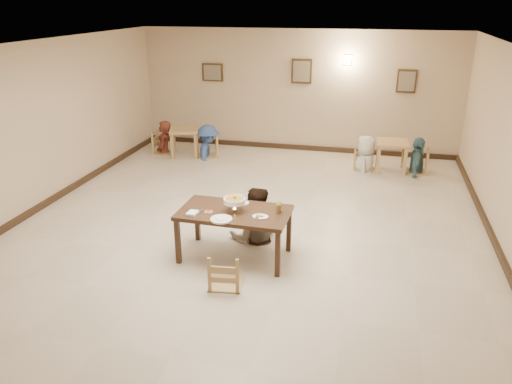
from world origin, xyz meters
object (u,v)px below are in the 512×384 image
(bg_table_right, at_px, (392,147))
(chair_near, at_px, (226,254))
(bg_diner_b, at_px, (207,125))
(bg_chair_rr, at_px, (418,151))
(bg_diner_a, at_px, (163,121))
(bg_diner_d, at_px, (420,138))
(bg_chair_lr, at_px, (207,136))
(curry_warmer, at_px, (234,201))
(bg_chair_rl, at_px, (366,150))
(chair_far, at_px, (255,207))
(bg_table_left, at_px, (184,134))
(bg_chair_ll, at_px, (163,133))
(main_table, at_px, (234,216))
(main_diner, at_px, (255,188))
(bg_diner_c, at_px, (367,136))
(drink_glass, at_px, (279,208))

(bg_table_right, bearing_deg, chair_near, -111.99)
(chair_near, relative_size, bg_diner_b, 0.61)
(bg_chair_rr, height_order, bg_diner_a, bg_diner_a)
(bg_diner_d, bearing_deg, bg_chair_lr, 95.76)
(bg_chair_lr, height_order, bg_diner_d, bg_diner_d)
(curry_warmer, relative_size, bg_chair_rl, 0.39)
(chair_far, distance_m, bg_table_left, 4.81)
(bg_table_right, relative_size, bg_chair_ll, 0.69)
(main_table, xyz_separation_m, bg_diner_a, (-3.23, 4.81, 0.15))
(bg_table_right, bearing_deg, bg_table_left, 179.79)
(bg_table_right, height_order, bg_chair_lr, bg_chair_lr)
(chair_far, height_order, bg_diner_a, bg_diner_a)
(main_diner, height_order, bg_chair_ll, main_diner)
(bg_diner_b, bearing_deg, curry_warmer, -171.97)
(chair_near, bearing_deg, main_table, -90.02)
(curry_warmer, bearing_deg, bg_diner_c, 69.62)
(bg_diner_c, bearing_deg, bg_chair_rl, 93.33)
(bg_chair_lr, distance_m, bg_diner_b, 0.28)
(bg_chair_rl, xyz_separation_m, bg_diner_d, (1.13, 0.06, 0.35))
(bg_diner_c, bearing_deg, main_table, -17.19)
(drink_glass, xyz_separation_m, bg_chair_rr, (2.25, 4.68, -0.33))
(bg_diner_b, bearing_deg, chair_far, -166.61)
(chair_far, bearing_deg, bg_chair_rl, 72.89)
(bg_chair_ll, distance_m, bg_diner_a, 0.31)
(bg_chair_rl, distance_m, bg_diner_d, 1.19)
(chair_far, bearing_deg, bg_chair_ll, 135.58)
(drink_glass, xyz_separation_m, bg_chair_ll, (-3.87, 4.72, -0.32))
(bg_diner_d, bearing_deg, main_diner, 151.96)
(main_diner, xyz_separation_m, bg_table_right, (2.19, 4.03, -0.32))
(bg_chair_ll, bearing_deg, bg_chair_rr, -94.82)
(chair_near, distance_m, bg_table_left, 6.18)
(main_table, xyz_separation_m, bg_chair_rr, (2.90, 4.77, -0.17))
(curry_warmer, height_order, bg_diner_d, bg_diner_d)
(bg_diner_c, xyz_separation_m, bg_diner_d, (1.13, 0.06, 0.02))
(chair_far, distance_m, bg_chair_rr, 4.84)
(curry_warmer, relative_size, bg_diner_b, 0.22)
(drink_glass, bearing_deg, bg_diner_a, 129.35)
(main_table, distance_m, bg_chair_lr, 5.21)
(bg_table_right, bearing_deg, main_table, -116.26)
(bg_diner_a, bearing_deg, chair_near, 18.06)
(bg_chair_rl, xyz_separation_m, bg_chair_rr, (1.13, 0.06, 0.05))
(bg_diner_d, bearing_deg, chair_far, 150.97)
(bg_chair_rr, bearing_deg, chair_far, -31.49)
(bg_diner_a, bearing_deg, curry_warmer, 21.24)
(bg_diner_a, distance_m, bg_diner_b, 1.17)
(main_table, distance_m, bg_chair_ll, 5.80)
(bg_diner_d, bearing_deg, chair_near, 159.32)
(chair_near, relative_size, bg_diner_c, 0.61)
(bg_table_left, relative_size, bg_chair_lr, 0.84)
(chair_far, xyz_separation_m, curry_warmer, (-0.11, -0.82, 0.43))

